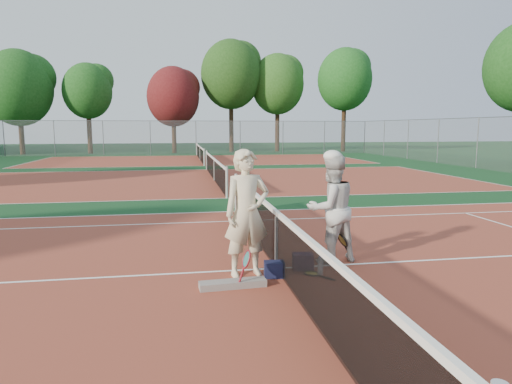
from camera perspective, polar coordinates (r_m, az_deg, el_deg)
The scene contains 23 objects.
ground at distance 8.01m, azimuth 2.54°, elevation -9.54°, with size 130.00×130.00×0.00m, color #0D3316.
court_main at distance 8.01m, azimuth 2.54°, elevation -9.52°, with size 23.77×10.97×0.01m, color maroon.
court_far_a at distance 21.16m, azimuth -5.23°, elevation 1.48°, with size 23.77×10.97×0.01m, color maroon.
court_far_b at distance 34.58m, azimuth -7.00°, elevation 4.01°, with size 23.77×10.97×0.01m, color maroon.
net_main at distance 7.87m, azimuth 2.56°, elevation -5.99°, with size 0.10×10.98×1.02m, color black, non-canonical shape.
net_far_a at distance 21.11m, azimuth -5.25°, elevation 2.85°, with size 0.10×10.98×1.02m, color black, non-canonical shape.
net_far_b at distance 34.55m, azimuth -7.02°, elevation 4.85°, with size 0.10×10.98×1.02m, color black, non-canonical shape.
fence_back at distance 41.50m, azimuth -7.51°, elevation 6.74°, with size 32.00×0.06×3.00m, color slate, non-canonical shape.
player_a at distance 7.41m, azimuth -1.15°, elevation -2.67°, with size 0.76×0.50×2.08m, color beige.
player_b at distance 8.28m, azimuth 9.38°, elevation -2.05°, with size 0.95×0.74×1.96m, color silver.
racket_red at distance 7.00m, azimuth -1.21°, elevation -9.66°, with size 0.22×0.27×0.58m, color maroon, non-canonical shape.
racket_black_held at distance 8.40m, azimuth 10.72°, elevation -6.94°, with size 0.32×0.27×0.54m, color black, non-canonical shape.
racket_spare at distance 7.75m, azimuth 6.97°, elevation -10.09°, with size 0.60×0.27×0.03m, color black, non-canonical shape.
sports_bag_navy at distance 7.54m, azimuth 2.31°, elevation -9.64°, with size 0.33×0.23×0.26m, color black.
sports_bag_purple at distance 7.95m, azimuth 5.89°, elevation -8.65°, with size 0.35×0.24×0.28m, color #25102D.
net_cover_canvas at distance 7.10m, azimuth -2.92°, elevation -11.42°, with size 1.02×0.24×0.11m, color slate.
water_bottle at distance 7.70m, azimuth 8.05°, elevation -9.17°, with size 0.09×0.09×0.30m, color #C9EAFF.
tree_back_0 at distance 46.41m, azimuth -27.59°, elevation 11.45°, with size 5.87×5.87×9.27m.
tree_back_1 at distance 45.68m, azimuth -20.32°, elevation 11.73°, with size 4.45×4.45×8.31m.
tree_back_maroon at distance 44.67m, azimuth -10.32°, elevation 11.63°, with size 4.91×4.91×8.13m.
tree_back_3 at distance 45.94m, azimuth -3.16°, elevation 14.43°, with size 5.85×5.85×10.90m.
tree_back_4 at distance 46.98m, azimuth 2.71°, elevation 13.29°, with size 5.26×5.26×9.74m.
tree_back_5 at distance 47.61m, azimuth 11.04°, elevation 13.63°, with size 5.39×5.39×10.27m.
Camera 1 is at (-1.63, -7.46, 2.42)m, focal length 32.00 mm.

